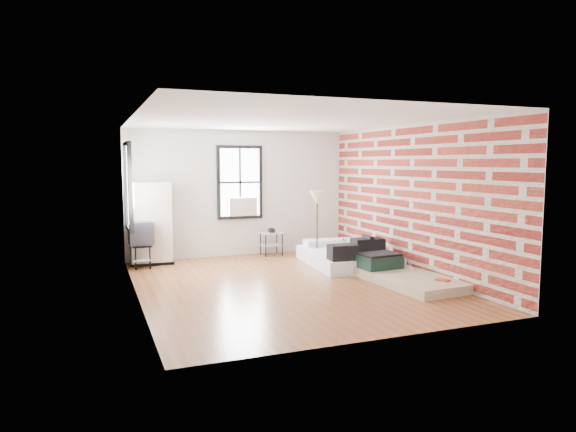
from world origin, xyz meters
name	(u,v)px	position (x,y,z in m)	size (l,w,h in m)	color
ground	(288,284)	(0.00, 0.00, 0.00)	(6.00, 6.00, 0.00)	brown
room_shell	(293,183)	(0.23, 0.36, 1.74)	(5.02, 6.02, 2.80)	silver
mattress_main	(347,256)	(1.74, 1.10, 0.18)	(1.72, 2.23, 0.67)	white
mattress_bare	(402,275)	(1.91, -0.61, 0.13)	(1.21, 2.08, 0.43)	tan
wardrobe	(151,224)	(-1.99, 2.65, 0.84)	(0.86, 0.50, 1.69)	black
side_table	(271,237)	(0.66, 2.72, 0.41)	(0.48, 0.40, 0.61)	black
floor_lamp	(317,202)	(1.32, 1.69, 1.27)	(0.32, 0.32, 1.49)	black
tv_stand	(141,235)	(-2.21, 2.40, 0.66)	(0.47, 0.66, 0.92)	black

